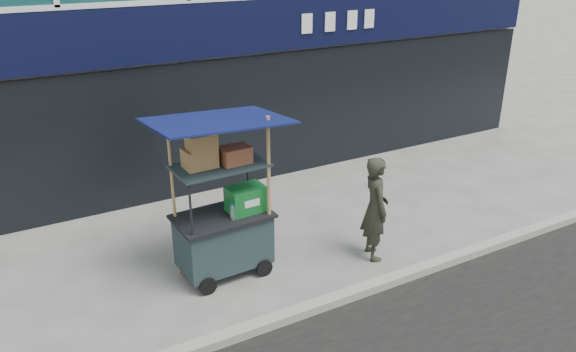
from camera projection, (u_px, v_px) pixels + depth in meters
ground at (311, 301)px, 7.25m from camera, size 80.00×80.00×0.00m
curb at (319, 305)px, 7.06m from camera, size 80.00×0.18×0.12m
vendor_cart at (224, 220)px, 7.57m from camera, size 1.76×1.27×2.32m
vendor_man at (375, 208)px, 7.99m from camera, size 0.53×0.65×1.56m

